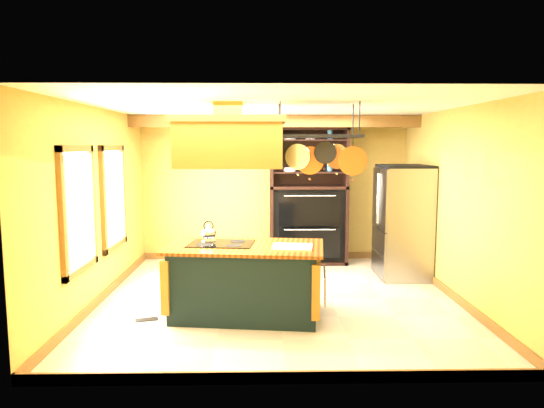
{
  "coord_description": "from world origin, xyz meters",
  "views": [
    {
      "loc": [
        -0.22,
        -6.7,
        2.17
      ],
      "look_at": [
        -0.08,
        0.3,
        1.33
      ],
      "focal_mm": 32.0,
      "sensor_mm": 36.0,
      "label": 1
    }
  ],
  "objects_px": {
    "range_hood": "(229,140)",
    "kitchen_island": "(246,280)",
    "pot_rack": "(319,146)",
    "hutch": "(308,212)",
    "refrigerator": "(402,224)"
  },
  "relations": [
    {
      "from": "pot_rack",
      "to": "refrigerator",
      "type": "height_order",
      "value": "pot_rack"
    },
    {
      "from": "kitchen_island",
      "to": "pot_rack",
      "type": "xyz_separation_m",
      "value": [
        0.92,
        -0.0,
        1.7
      ]
    },
    {
      "from": "kitchen_island",
      "to": "range_hood",
      "type": "height_order",
      "value": "range_hood"
    },
    {
      "from": "pot_rack",
      "to": "refrigerator",
      "type": "distance_m",
      "value": 2.75
    },
    {
      "from": "kitchen_island",
      "to": "refrigerator",
      "type": "height_order",
      "value": "refrigerator"
    },
    {
      "from": "refrigerator",
      "to": "kitchen_island",
      "type": "bearing_deg",
      "value": -144.11
    },
    {
      "from": "range_hood",
      "to": "hutch",
      "type": "bearing_deg",
      "value": 66.53
    },
    {
      "from": "refrigerator",
      "to": "hutch",
      "type": "height_order",
      "value": "hutch"
    },
    {
      "from": "kitchen_island",
      "to": "refrigerator",
      "type": "xyz_separation_m",
      "value": [
        2.53,
        1.83,
        0.42
      ]
    },
    {
      "from": "kitchen_island",
      "to": "range_hood",
      "type": "xyz_separation_m",
      "value": [
        -0.2,
        -0.0,
        1.77
      ]
    },
    {
      "from": "kitchen_island",
      "to": "hutch",
      "type": "relative_size",
      "value": 0.82
    },
    {
      "from": "hutch",
      "to": "pot_rack",
      "type": "bearing_deg",
      "value": -92.84
    },
    {
      "from": "kitchen_island",
      "to": "range_hood",
      "type": "bearing_deg",
      "value": -172.85
    },
    {
      "from": "range_hood",
      "to": "kitchen_island",
      "type": "bearing_deg",
      "value": 0.26
    },
    {
      "from": "range_hood",
      "to": "refrigerator",
      "type": "distance_m",
      "value": 3.55
    }
  ]
}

